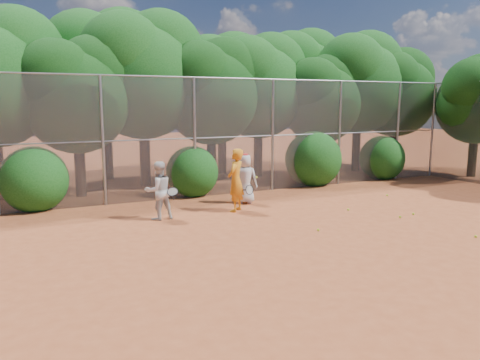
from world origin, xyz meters
TOP-DOWN VIEW (x-y plane):
  - ground at (0.00, 0.00)m, footprint 80.00×80.00m
  - fence_back at (-0.12, 6.00)m, footprint 20.05×0.09m
  - tree_2 at (-4.45, 7.83)m, footprint 3.99×3.47m
  - tree_3 at (-1.94, 8.84)m, footprint 4.89×4.26m
  - tree_4 at (0.55, 8.24)m, footprint 4.19×3.64m
  - tree_5 at (3.06, 9.04)m, footprint 4.51×3.92m
  - tree_6 at (5.55, 8.03)m, footprint 3.86×3.36m
  - tree_7 at (8.06, 8.64)m, footprint 4.77×4.14m
  - tree_8 at (10.05, 8.34)m, footprint 4.25×3.70m
  - tree_10 at (-2.93, 11.05)m, footprint 5.15×4.48m
  - tree_11 at (2.06, 10.64)m, footprint 4.64×4.03m
  - tree_12 at (6.56, 11.24)m, footprint 5.02×4.37m
  - tree_13 at (11.45, 5.03)m, footprint 3.86×3.36m
  - bush_0 at (-6.00, 6.30)m, footprint 2.00×2.00m
  - bush_1 at (-1.00, 6.30)m, footprint 1.80×1.80m
  - bush_2 at (4.00, 6.30)m, footprint 2.20×2.20m
  - bush_3 at (7.50, 6.30)m, footprint 1.90×1.90m
  - player_yellow at (-0.68, 3.45)m, footprint 0.91×0.79m
  - player_teen at (0.07, 4.33)m, footprint 0.92×0.83m
  - player_white at (-3.00, 3.48)m, footprint 0.92×0.83m
  - ball_0 at (3.08, 0.70)m, footprint 0.07×0.07m
  - ball_1 at (2.36, 2.05)m, footprint 0.07×0.07m
  - ball_2 at (3.28, -1.54)m, footprint 0.07×0.07m
  - ball_3 at (3.70, 0.81)m, footprint 0.07×0.07m
  - ball_4 at (0.24, 0.57)m, footprint 0.07×0.07m
  - ball_5 at (4.97, 3.23)m, footprint 0.07×0.07m

SIDE VIEW (x-z plane):
  - ground at x=0.00m, z-range 0.00..0.00m
  - ball_0 at x=3.08m, z-range 0.00..0.07m
  - ball_1 at x=2.36m, z-range 0.00..0.07m
  - ball_2 at x=3.28m, z-range 0.00..0.07m
  - ball_3 at x=3.70m, z-range 0.00..0.07m
  - ball_4 at x=0.24m, z-range 0.00..0.07m
  - ball_5 at x=4.97m, z-range 0.00..0.07m
  - player_teen at x=0.07m, z-range -0.01..1.60m
  - player_white at x=-3.00m, z-range 0.00..1.61m
  - bush_1 at x=-1.00m, z-range 0.00..1.80m
  - player_yellow at x=-0.68m, z-range 0.00..1.86m
  - bush_3 at x=7.50m, z-range 0.00..1.90m
  - bush_0 at x=-6.00m, z-range 0.00..2.00m
  - bush_2 at x=4.00m, z-range 0.00..2.20m
  - fence_back at x=-0.12m, z-range 0.04..4.06m
  - tree_6 at x=5.55m, z-range 0.82..6.11m
  - tree_13 at x=11.45m, z-range 0.82..6.11m
  - tree_2 at x=-4.45m, z-range 0.85..6.32m
  - tree_4 at x=0.55m, z-range 0.89..6.62m
  - tree_8 at x=10.05m, z-range 0.91..6.73m
  - tree_5 at x=3.06m, z-range 0.96..7.13m
  - tree_11 at x=2.06m, z-range 0.99..7.34m
  - tree_7 at x=8.06m, z-range 1.02..7.54m
  - tree_3 at x=-1.94m, z-range 1.04..7.75m
  - tree_12 at x=6.56m, z-range 1.07..7.95m
  - tree_10 at x=-2.93m, z-range 1.10..8.16m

